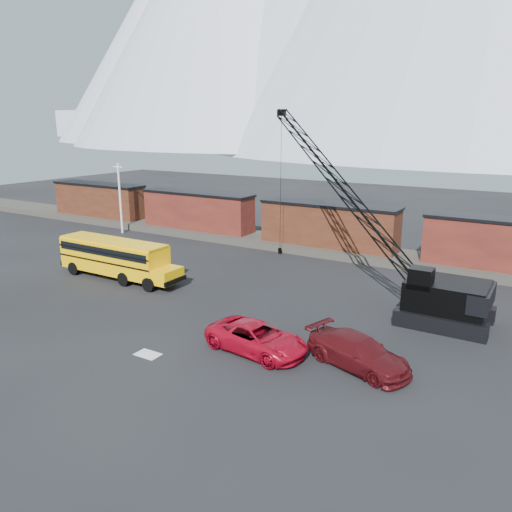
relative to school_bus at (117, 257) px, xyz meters
The scene contains 12 objects.
ground 12.54m from the school_bus, 24.48° to the right, with size 160.00×160.00×0.00m, color black.
gravel_berm 20.34m from the school_bus, 56.16° to the left, with size 120.00×5.00×0.70m, color #444038.
boxcar_west_far 26.71m from the school_bus, 140.85° to the left, with size 13.70×3.10×4.17m.
boxcar_west_near 17.52m from the school_bus, 105.58° to the left, with size 13.70×3.10×4.17m.
boxcar_mid 20.31m from the school_bus, 56.16° to the left, with size 13.70×3.10×4.17m.
boxcar_east_near 32.10m from the school_bus, 31.69° to the left, with size 13.70×3.10×4.17m.
utility_pole 18.22m from the school_bus, 134.65° to the left, with size 1.40×0.24×8.00m.
snow_patch 15.03m from the school_bus, 37.78° to the right, with size 1.40×0.90×0.02m, color silver.
school_bus is the anchor object (origin of this frame).
red_pickup 17.75m from the school_bus, 18.86° to the right, with size 2.76×5.98×1.66m, color #AF081D.
maroon_suv 22.68m from the school_bus, 11.59° to the right, with size 2.38×5.85×1.70m, color #480D11.
crawler_crane 18.75m from the school_bus, 30.11° to the left, with size 20.51×12.43×13.76m.
Camera 1 is at (18.63, -22.42, 12.34)m, focal length 35.00 mm.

